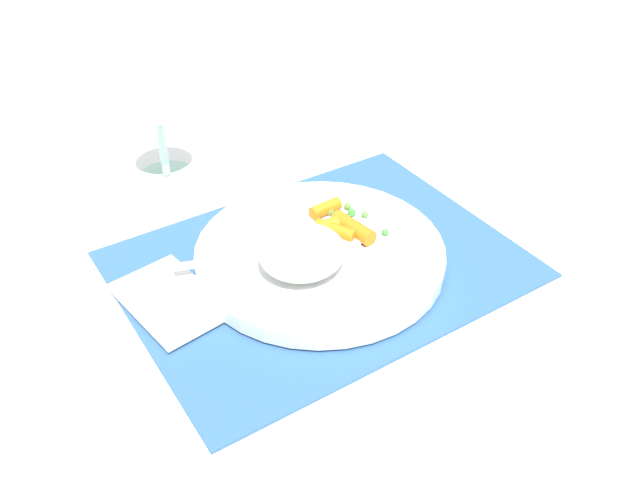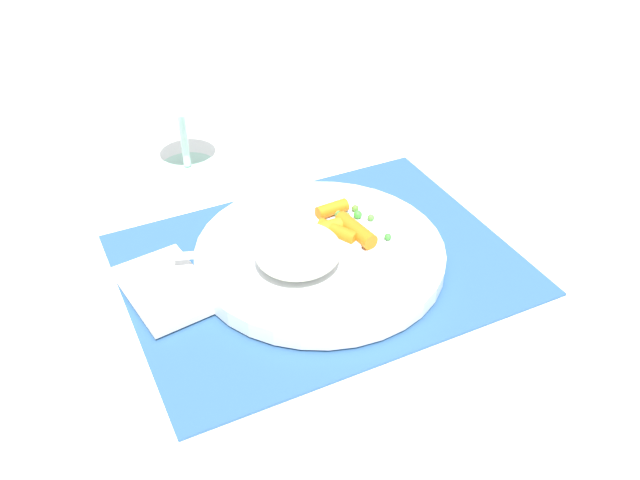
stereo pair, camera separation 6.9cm
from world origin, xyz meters
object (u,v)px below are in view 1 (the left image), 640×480
(rice_mound, at_px, (302,252))
(carrot_portion, at_px, (335,226))
(plate, at_px, (320,254))
(wine_glass, at_px, (153,82))
(napkin, at_px, (170,300))
(fork, at_px, (288,250))

(rice_mound, height_order, carrot_portion, rice_mound)
(plate, xyz_separation_m, wine_glass, (-0.07, 0.26, 0.12))
(wine_glass, xyz_separation_m, napkin, (-0.10, -0.24, -0.12))
(napkin, bearing_deg, wine_glass, 68.12)
(carrot_portion, bearing_deg, plate, -152.52)
(fork, height_order, napkin, fork)
(wine_glass, bearing_deg, rice_mound, -83.50)
(carrot_portion, bearing_deg, rice_mound, -151.35)
(rice_mound, xyz_separation_m, wine_glass, (-0.03, 0.28, 0.09))
(fork, bearing_deg, plate, -18.78)
(wine_glass, height_order, napkin, wine_glass)
(rice_mound, relative_size, wine_glass, 0.49)
(rice_mound, bearing_deg, fork, 87.44)
(rice_mound, relative_size, fork, 0.47)
(plate, height_order, fork, fork)
(plate, height_order, rice_mound, rice_mound)
(rice_mound, xyz_separation_m, napkin, (-0.13, 0.04, -0.03))
(plate, bearing_deg, carrot_portion, 27.48)
(rice_mound, relative_size, carrot_portion, 1.03)
(rice_mound, distance_m, wine_glass, 0.30)
(rice_mound, xyz_separation_m, carrot_portion, (0.06, 0.03, -0.01))
(carrot_portion, bearing_deg, wine_glass, 110.86)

